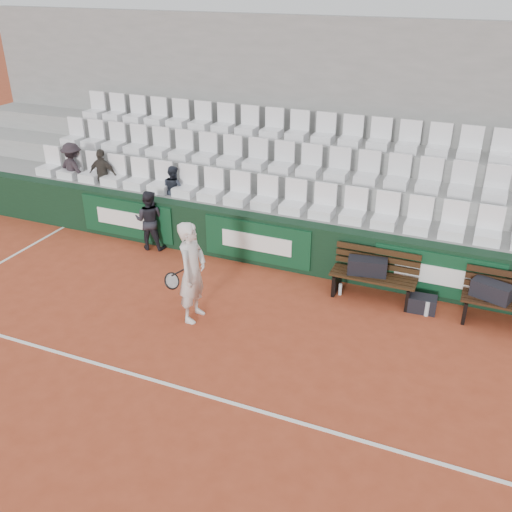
% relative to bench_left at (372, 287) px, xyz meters
% --- Properties ---
extents(ground, '(80.00, 80.00, 0.00)m').
position_rel_bench_left_xyz_m(ground, '(-2.17, -3.49, -0.23)').
color(ground, '#A94226').
rests_on(ground, ground).
extents(court_baseline, '(18.00, 0.06, 0.01)m').
position_rel_bench_left_xyz_m(court_baseline, '(-2.17, -3.49, -0.22)').
color(court_baseline, white).
rests_on(court_baseline, ground).
extents(back_barrier, '(18.00, 0.34, 1.00)m').
position_rel_bench_left_xyz_m(back_barrier, '(-2.10, 0.51, 0.28)').
color(back_barrier, black).
rests_on(back_barrier, ground).
extents(grandstand_tier_front, '(18.00, 0.95, 1.00)m').
position_rel_bench_left_xyz_m(grandstand_tier_front, '(-2.17, 1.14, 0.28)').
color(grandstand_tier_front, gray).
rests_on(grandstand_tier_front, ground).
extents(grandstand_tier_mid, '(18.00, 0.95, 1.45)m').
position_rel_bench_left_xyz_m(grandstand_tier_mid, '(-2.17, 2.09, 0.50)').
color(grandstand_tier_mid, gray).
rests_on(grandstand_tier_mid, ground).
extents(grandstand_tier_back, '(18.00, 0.95, 1.90)m').
position_rel_bench_left_xyz_m(grandstand_tier_back, '(-2.17, 3.04, 0.72)').
color(grandstand_tier_back, gray).
rests_on(grandstand_tier_back, ground).
extents(grandstand_rear_wall, '(18.00, 0.30, 4.40)m').
position_rel_bench_left_xyz_m(grandstand_rear_wall, '(-2.17, 3.66, 1.98)').
color(grandstand_rear_wall, gray).
rests_on(grandstand_rear_wall, ground).
extents(seat_row_front, '(11.90, 0.44, 0.63)m').
position_rel_bench_left_xyz_m(seat_row_front, '(-2.17, 0.96, 1.09)').
color(seat_row_front, white).
rests_on(seat_row_front, grandstand_tier_front).
extents(seat_row_mid, '(11.90, 0.44, 0.63)m').
position_rel_bench_left_xyz_m(seat_row_mid, '(-2.17, 1.91, 1.54)').
color(seat_row_mid, silver).
rests_on(seat_row_mid, grandstand_tier_mid).
extents(seat_row_back, '(11.90, 0.44, 0.63)m').
position_rel_bench_left_xyz_m(seat_row_back, '(-2.17, 2.86, 1.99)').
color(seat_row_back, silver).
rests_on(seat_row_back, grandstand_tier_back).
extents(bench_left, '(1.50, 0.56, 0.45)m').
position_rel_bench_left_xyz_m(bench_left, '(0.00, 0.00, 0.00)').
color(bench_left, '#331F0F').
rests_on(bench_left, ground).
extents(bench_right, '(1.50, 0.56, 0.45)m').
position_rel_bench_left_xyz_m(bench_right, '(2.24, -0.03, 0.00)').
color(bench_right, '#311B0E').
rests_on(bench_right, ground).
extents(sports_bag_left, '(0.72, 0.40, 0.29)m').
position_rel_bench_left_xyz_m(sports_bag_left, '(-0.13, 0.04, 0.37)').
color(sports_bag_left, black).
rests_on(sports_bag_left, bench_left).
extents(sports_bag_right, '(0.68, 0.48, 0.29)m').
position_rel_bench_left_xyz_m(sports_bag_right, '(1.93, -0.01, 0.37)').
color(sports_bag_right, black).
rests_on(sports_bag_right, bench_right).
extents(sports_bag_ground, '(0.49, 0.32, 0.28)m').
position_rel_bench_left_xyz_m(sports_bag_ground, '(0.90, -0.10, -0.08)').
color(sports_bag_ground, black).
rests_on(sports_bag_ground, ground).
extents(water_bottle_near, '(0.06, 0.06, 0.22)m').
position_rel_bench_left_xyz_m(water_bottle_near, '(-0.55, -0.10, -0.11)').
color(water_bottle_near, silver).
rests_on(water_bottle_near, ground).
extents(water_bottle_far, '(0.08, 0.08, 0.28)m').
position_rel_bench_left_xyz_m(water_bottle_far, '(0.99, -0.22, -0.09)').
color(water_bottle_far, '#ACBBC3').
rests_on(water_bottle_far, ground).
extents(tennis_player, '(0.71, 0.65, 1.75)m').
position_rel_bench_left_xyz_m(tennis_player, '(-2.62, -1.79, 0.65)').
color(tennis_player, silver).
rests_on(tennis_player, ground).
extents(ball_kid, '(0.71, 0.61, 1.27)m').
position_rel_bench_left_xyz_m(ball_kid, '(-4.73, 0.24, 0.41)').
color(ball_kid, black).
rests_on(ball_kid, ground).
extents(spectator_a, '(0.89, 0.64, 1.25)m').
position_rel_bench_left_xyz_m(spectator_a, '(-7.20, 1.01, 1.40)').
color(spectator_a, black).
rests_on(spectator_a, grandstand_tier_front).
extents(spectator_b, '(0.72, 0.35, 1.19)m').
position_rel_bench_left_xyz_m(spectator_b, '(-6.38, 1.01, 1.37)').
color(spectator_b, '#312D27').
rests_on(spectator_b, grandstand_tier_front).
extents(spectator_c, '(0.60, 0.53, 1.04)m').
position_rel_bench_left_xyz_m(spectator_c, '(-4.58, 1.01, 1.29)').
color(spectator_c, black).
rests_on(spectator_c, grandstand_tier_front).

